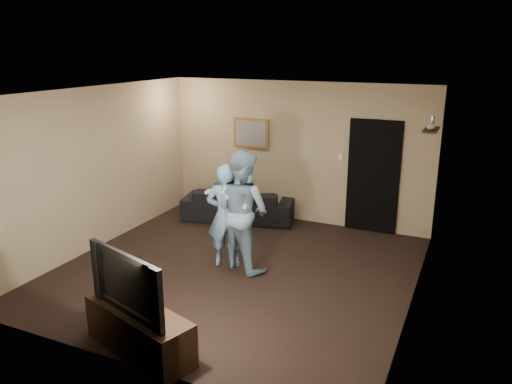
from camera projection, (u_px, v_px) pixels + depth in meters
The scene contains 19 objects.
ground at pixel (236, 270), 7.40m from camera, with size 5.00×5.00×0.00m, color black.
ceiling at pixel (234, 92), 6.67m from camera, with size 5.00×5.00×0.04m, color silver.
wall_back at pixel (296, 153), 9.22m from camera, with size 5.00×0.04×2.60m, color tan.
wall_front at pixel (120, 249), 4.85m from camera, with size 5.00×0.04×2.60m, color tan.
wall_left at pixel (97, 168), 8.03m from camera, with size 0.04×5.00×2.60m, color tan.
wall_right at pixel (419, 209), 6.05m from camera, with size 0.04×5.00×2.60m, color tan.
sofa at pixel (239, 204), 9.49m from camera, with size 2.08×0.81×0.61m, color black.
throw_pillow at pixel (225, 193), 9.56m from camera, with size 0.41×0.13×0.41m, color #184A3C.
painting_frame at pixel (251, 133), 9.47m from camera, with size 0.72×0.05×0.57m, color olive.
painting_canvas at pixel (251, 134), 9.45m from camera, with size 0.62×0.01×0.47m, color slate.
doorway at pixel (373, 177), 8.70m from camera, with size 0.90×0.06×2.00m, color black.
light_switch at pixel (340, 157), 8.86m from camera, with size 0.08×0.02×0.12m, color silver.
wall_shelf at pixel (431, 130), 7.47m from camera, with size 0.20×0.60×0.03m, color black.
shelf_vase at pixel (431, 125), 7.37m from camera, with size 0.13×0.13×0.14m, color #AAAAAF.
shelf_figurine at pixel (432, 122), 7.51m from camera, with size 0.06×0.06×0.18m, color silver.
tv_console at pixel (139, 330), 5.37m from camera, with size 1.40×0.45×0.50m, color black.
television at pixel (136, 280), 5.21m from camera, with size 1.20×0.16×0.69m, color black.
wii_player_left at pixel (226, 216), 7.38m from camera, with size 0.67×0.57×1.57m.
wii_player_right at pixel (243, 211), 7.25m from camera, with size 1.04×0.92×1.78m.
Camera 1 is at (3.07, -6.05, 3.20)m, focal length 35.00 mm.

